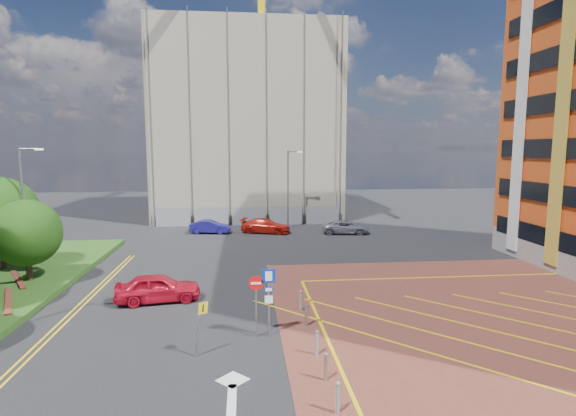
{
  "coord_description": "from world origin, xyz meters",
  "views": [
    {
      "loc": [
        -0.51,
        -17.79,
        8.2
      ],
      "look_at": [
        1.57,
        3.35,
        5.38
      ],
      "focal_mm": 28.0,
      "sensor_mm": 36.0,
      "label": 1
    }
  ],
  "objects": [
    {
      "name": "ground",
      "position": [
        0.0,
        0.0,
        0.0
      ],
      "size": [
        140.0,
        140.0,
        0.0
      ],
      "primitive_type": "plane",
      "color": "black",
      "rests_on": "ground"
    },
    {
      "name": "forecourt",
      "position": [
        14.0,
        0.0,
        0.01
      ],
      "size": [
        26.0,
        26.0,
        0.02
      ],
      "primitive_type": "cube",
      "color": "brown",
      "rests_on": "ground"
    },
    {
      "name": "tree_c",
      "position": [
        -13.5,
        10.0,
        3.19
      ],
      "size": [
        4.0,
        4.0,
        4.9
      ],
      "color": "#3D2B1C",
      "rests_on": "grass_bed"
    },
    {
      "name": "lamp_left_far",
      "position": [
        -14.42,
        12.0,
        4.66
      ],
      "size": [
        1.53,
        0.16,
        8.0
      ],
      "color": "#9EA0A8",
      "rests_on": "grass_bed"
    },
    {
      "name": "lamp_back",
      "position": [
        4.08,
        28.0,
        4.36
      ],
      "size": [
        1.53,
        0.16,
        8.0
      ],
      "color": "#9EA0A8",
      "rests_on": "ground"
    },
    {
      "name": "sign_cluster",
      "position": [
        0.3,
        0.98,
        1.95
      ],
      "size": [
        1.17,
        0.12,
        3.2
      ],
      "color": "#9EA0A8",
      "rests_on": "ground"
    },
    {
      "name": "warning_sign",
      "position": [
        -2.31,
        -0.64,
        1.43
      ],
      "size": [
        0.58,
        0.38,
        2.25
      ],
      "color": "#9EA0A8",
      "rests_on": "ground"
    },
    {
      "name": "bollard_row",
      "position": [
        2.3,
        -1.67,
        0.47
      ],
      "size": [
        0.14,
        11.14,
        0.9
      ],
      "color": "#9EA0A8",
      "rests_on": "forecourt"
    },
    {
      "name": "construction_building",
      "position": [
        0.0,
        40.0,
        11.0
      ],
      "size": [
        21.2,
        19.2,
        22.0
      ],
      "primitive_type": "cube",
      "color": "#A79F88",
      "rests_on": "ground"
    },
    {
      "name": "tower_crane",
      "position": [
        2.0,
        39.44,
        25.85
      ],
      "size": [
        1.6,
        35.0,
        35.4
      ],
      "color": "yellow",
      "rests_on": "ground"
    },
    {
      "name": "construction_fence",
      "position": [
        1.0,
        30.0,
        1.0
      ],
      "size": [
        21.6,
        0.06,
        2.0
      ],
      "primitive_type": "cube",
      "color": "gray",
      "rests_on": "ground"
    },
    {
      "name": "car_red_left",
      "position": [
        -5.19,
        6.16,
        0.76
      ],
      "size": [
        4.68,
        2.46,
        1.52
      ],
      "primitive_type": "imported",
      "rotation": [
        0.0,
        0.0,
        1.73
      ],
      "color": "red",
      "rests_on": "ground"
    },
    {
      "name": "car_blue_back",
      "position": [
        -3.84,
        25.72,
        0.64
      ],
      "size": [
        4.04,
        1.9,
        1.28
      ],
      "primitive_type": "imported",
      "rotation": [
        0.0,
        0.0,
        1.43
      ],
      "color": "navy",
      "rests_on": "ground"
    },
    {
      "name": "car_red_back",
      "position": [
        1.55,
        25.42,
        0.7
      ],
      "size": [
        5.17,
        3.29,
        1.4
      ],
      "primitive_type": "imported",
      "rotation": [
        0.0,
        0.0,
        1.27
      ],
      "color": "red",
      "rests_on": "ground"
    },
    {
      "name": "car_silver_back",
      "position": [
        9.26,
        24.32,
        0.62
      ],
      "size": [
        4.76,
        2.75,
        1.25
      ],
      "primitive_type": "imported",
      "rotation": [
        0.0,
        0.0,
        1.41
      ],
      "color": "#99989F",
      "rests_on": "ground"
    }
  ]
}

